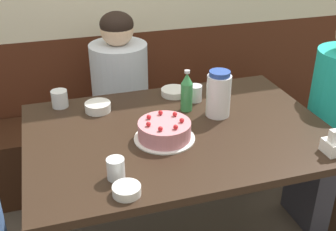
% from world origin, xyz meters
% --- Properties ---
extents(bench_seat, '(2.14, 0.38, 0.44)m').
position_xyz_m(bench_seat, '(0.00, 0.83, 0.22)').
color(bench_seat, '#381E11').
rests_on(bench_seat, ground_plane).
extents(dining_table, '(1.33, 0.92, 0.78)m').
position_xyz_m(dining_table, '(0.00, 0.00, 0.68)').
color(dining_table, black).
rests_on(dining_table, ground_plane).
extents(birthday_cake, '(0.26, 0.26, 0.10)m').
position_xyz_m(birthday_cake, '(-0.08, -0.06, 0.82)').
color(birthday_cake, white).
rests_on(birthday_cake, dining_table).
extents(water_pitcher, '(0.11, 0.11, 0.22)m').
position_xyz_m(water_pitcher, '(0.22, 0.08, 0.88)').
color(water_pitcher, white).
rests_on(water_pitcher, dining_table).
extents(soju_bottle, '(0.06, 0.06, 0.20)m').
position_xyz_m(soju_bottle, '(0.10, 0.17, 0.87)').
color(soju_bottle, '#388E4C').
rests_on(soju_bottle, dining_table).
extents(bowl_soup_white, '(0.14, 0.14, 0.03)m').
position_xyz_m(bowl_soup_white, '(0.09, 0.35, 0.79)').
color(bowl_soup_white, white).
rests_on(bowl_soup_white, dining_table).
extents(bowl_rice_small, '(0.10, 0.10, 0.03)m').
position_xyz_m(bowl_rice_small, '(-0.31, -0.38, 0.79)').
color(bowl_rice_small, white).
rests_on(bowl_rice_small, dining_table).
extents(bowl_side_dish, '(0.12, 0.12, 0.04)m').
position_xyz_m(bowl_side_dish, '(-0.31, 0.29, 0.80)').
color(bowl_side_dish, white).
rests_on(bowl_side_dish, dining_table).
extents(glass_water_tall, '(0.07, 0.07, 0.08)m').
position_xyz_m(glass_water_tall, '(-0.33, -0.27, 0.82)').
color(glass_water_tall, silver).
rests_on(glass_water_tall, dining_table).
extents(glass_tumbler_short, '(0.07, 0.07, 0.08)m').
position_xyz_m(glass_tumbler_short, '(0.17, 0.26, 0.82)').
color(glass_tumbler_short, silver).
rests_on(glass_tumbler_short, dining_table).
extents(glass_shot_small, '(0.08, 0.08, 0.08)m').
position_xyz_m(glass_shot_small, '(-0.48, 0.39, 0.82)').
color(glass_shot_small, silver).
rests_on(glass_shot_small, dining_table).
extents(person_teal_shirt, '(0.33, 0.34, 1.14)m').
position_xyz_m(person_teal_shirt, '(-0.12, 0.72, 0.54)').
color(person_teal_shirt, '#33333D').
rests_on(person_teal_shirt, ground_plane).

